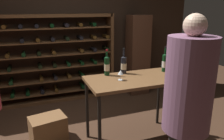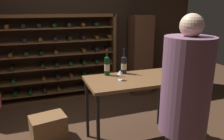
% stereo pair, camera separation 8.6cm
% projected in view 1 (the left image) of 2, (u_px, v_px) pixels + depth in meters
% --- Properties ---
extents(back_wall, '(5.62, 0.10, 2.89)m').
position_uv_depth(back_wall, '(68.00, 28.00, 4.57)').
color(back_wall, '#332319').
rests_on(back_wall, ground).
extents(wine_rack, '(2.44, 0.32, 1.74)m').
position_uv_depth(wine_rack, '(53.00, 59.00, 4.42)').
color(wine_rack, brown).
rests_on(wine_rack, ground).
extents(tasting_table, '(1.29, 0.69, 0.94)m').
position_uv_depth(tasting_table, '(134.00, 85.00, 3.02)').
color(tasting_table, brown).
rests_on(tasting_table, ground).
extents(person_bystander_red_print, '(0.42, 0.43, 1.82)m').
position_uv_depth(person_bystander_red_print, '(187.00, 107.00, 1.99)').
color(person_bystander_red_print, '#323232').
rests_on(person_bystander_red_print, ground).
extents(wine_crate, '(0.54, 0.43, 0.37)m').
position_uv_depth(wine_crate, '(48.00, 129.00, 3.18)').
color(wine_crate, brown).
rests_on(wine_crate, ground).
extents(display_cabinet, '(0.44, 0.36, 1.71)m').
position_uv_depth(display_cabinet, '(138.00, 55.00, 4.84)').
color(display_cabinet, '#4C2D1E').
rests_on(display_cabinet, ground).
extents(wine_bottle_green_slim, '(0.08, 0.08, 0.37)m').
position_uv_depth(wine_bottle_green_slim, '(107.00, 66.00, 3.10)').
color(wine_bottle_green_slim, black).
rests_on(wine_bottle_green_slim, tasting_table).
extents(wine_bottle_black_capsule, '(0.08, 0.08, 0.37)m').
position_uv_depth(wine_bottle_black_capsule, '(124.00, 64.00, 3.18)').
color(wine_bottle_black_capsule, black).
rests_on(wine_bottle_black_capsule, tasting_table).
extents(wine_bottle_amber_reserve, '(0.08, 0.08, 0.38)m').
position_uv_depth(wine_bottle_amber_reserve, '(165.00, 62.00, 3.28)').
color(wine_bottle_amber_reserve, black).
rests_on(wine_bottle_amber_reserve, tasting_table).
extents(wine_glass_stemmed_center, '(0.07, 0.07, 0.14)m').
position_uv_depth(wine_glass_stemmed_center, '(120.00, 73.00, 2.90)').
color(wine_glass_stemmed_center, silver).
rests_on(wine_glass_stemmed_center, tasting_table).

